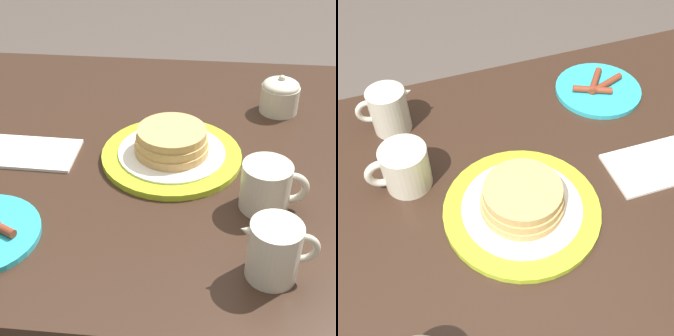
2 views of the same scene
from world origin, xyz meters
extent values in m
cube|color=#332116|center=(0.00, 0.00, 0.75)|extent=(1.48, 0.85, 0.03)
cylinder|color=#AAC628|center=(-0.02, -0.03, 0.77)|extent=(0.26, 0.26, 0.01)
cylinder|color=white|center=(-0.02, -0.03, 0.77)|extent=(0.20, 0.20, 0.00)
cylinder|color=tan|center=(-0.02, -0.03, 0.78)|extent=(0.14, 0.14, 0.02)
cylinder|color=tan|center=(-0.02, -0.03, 0.80)|extent=(0.13, 0.13, 0.02)
cylinder|color=tan|center=(-0.02, -0.03, 0.82)|extent=(0.12, 0.12, 0.02)
cylinder|color=beige|center=(0.14, -0.15, 0.80)|extent=(0.08, 0.08, 0.08)
torus|color=beige|center=(0.18, -0.15, 0.80)|extent=(0.06, 0.01, 0.06)
cylinder|color=brown|center=(0.14, -0.15, 0.83)|extent=(0.07, 0.07, 0.00)
cylinder|color=beige|center=(0.14, -0.30, 0.81)|extent=(0.07, 0.07, 0.09)
cone|color=beige|center=(0.11, -0.30, 0.84)|extent=(0.04, 0.03, 0.04)
torus|color=beige|center=(0.18, -0.30, 0.81)|extent=(0.05, 0.01, 0.05)
cylinder|color=beige|center=(0.19, 0.18, 0.79)|extent=(0.08, 0.08, 0.06)
ellipsoid|color=beige|center=(0.19, 0.18, 0.82)|extent=(0.08, 0.08, 0.03)
sphere|color=beige|center=(0.19, 0.18, 0.84)|extent=(0.01, 0.01, 0.01)
cube|color=silver|center=(-0.28, -0.04, 0.76)|extent=(0.17, 0.11, 0.01)
camera|label=1|loc=(0.05, -0.81, 1.29)|focal=55.00mm
camera|label=2|loc=(0.14, 0.35, 1.33)|focal=45.00mm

